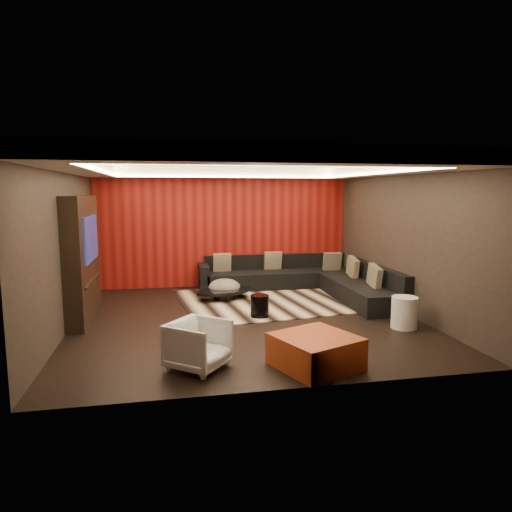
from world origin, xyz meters
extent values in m
cube|color=black|center=(0.00, 0.00, -0.01)|extent=(6.00, 6.00, 0.02)
cube|color=silver|center=(0.00, 0.00, 2.81)|extent=(6.00, 6.00, 0.02)
cube|color=black|center=(0.00, 3.01, 1.40)|extent=(6.00, 0.02, 2.80)
cube|color=black|center=(-3.01, 0.00, 1.40)|extent=(0.02, 6.00, 2.80)
cube|color=black|center=(3.01, 0.00, 1.40)|extent=(0.02, 6.00, 2.80)
cube|color=#6B0C0A|center=(0.00, 2.97, 1.40)|extent=(5.98, 0.05, 2.78)
cube|color=silver|center=(0.00, 2.70, 2.69)|extent=(6.00, 0.60, 0.22)
cube|color=silver|center=(0.00, -2.70, 2.69)|extent=(6.00, 0.60, 0.22)
cube|color=silver|center=(-2.70, 0.00, 2.69)|extent=(0.60, 4.80, 0.22)
cube|color=silver|center=(2.70, 0.00, 2.69)|extent=(0.60, 4.80, 0.22)
cube|color=#FFD899|center=(0.00, 2.36, 2.60)|extent=(4.80, 0.08, 0.04)
cube|color=#FFD899|center=(0.00, -2.36, 2.60)|extent=(4.80, 0.08, 0.04)
cube|color=#FFD899|center=(-2.36, 0.00, 2.60)|extent=(0.08, 4.80, 0.04)
cube|color=#FFD899|center=(2.36, 0.00, 2.60)|extent=(0.08, 4.80, 0.04)
cube|color=black|center=(-2.85, 0.60, 1.10)|extent=(0.30, 2.00, 2.20)
cube|color=black|center=(-2.69, 0.60, 1.45)|extent=(0.04, 1.30, 0.80)
cube|color=black|center=(-2.69, 0.60, 0.70)|extent=(0.04, 1.60, 0.04)
cube|color=#C8BA92|center=(0.91, 1.28, 0.01)|extent=(4.36, 3.50, 0.02)
cylinder|color=black|center=(-0.21, 1.50, 0.12)|extent=(1.56, 1.56, 0.21)
cylinder|color=black|center=(0.26, 0.03, 0.22)|extent=(0.42, 0.42, 0.39)
ellipsoid|color=beige|center=(-0.17, 1.76, 0.21)|extent=(0.91, 0.91, 0.38)
cylinder|color=silver|center=(2.50, -1.07, 0.27)|extent=(0.53, 0.53, 0.53)
cube|color=#9E4714|center=(0.50, -2.41, 0.21)|extent=(1.23, 1.23, 0.42)
imported|color=silver|center=(-1.00, -2.17, 0.32)|extent=(0.96, 0.96, 0.63)
cube|color=black|center=(1.25, 2.55, 0.20)|extent=(3.50, 0.90, 0.40)
cube|color=black|center=(1.25, 2.90, 0.57)|extent=(3.50, 0.20, 0.35)
cube|color=black|center=(2.55, 0.80, 0.20)|extent=(0.90, 2.60, 0.40)
cube|color=black|center=(2.90, 0.80, 0.57)|extent=(0.20, 2.60, 0.35)
cube|color=black|center=(-0.55, 2.55, 0.30)|extent=(0.20, 0.90, 0.60)
cube|color=beige|center=(2.49, 2.33, 0.62)|extent=(0.42, 0.20, 0.44)
cube|color=beige|center=(1.14, 2.74, 0.62)|extent=(0.42, 0.20, 0.44)
cube|color=beige|center=(2.63, 0.34, 0.62)|extent=(0.12, 0.50, 0.50)
cube|color=beige|center=(-0.10, 2.68, 0.62)|extent=(0.42, 0.20, 0.44)
cube|color=beige|center=(2.63, 1.42, 0.62)|extent=(0.12, 0.50, 0.50)
camera|label=1|loc=(-1.37, -7.85, 2.27)|focal=32.00mm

